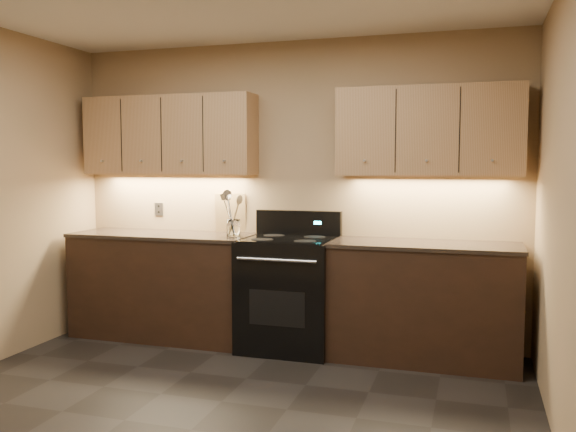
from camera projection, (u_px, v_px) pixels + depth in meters
The scene contains 15 objects.
floor at pixel (191, 430), 3.54m from camera, with size 4.00×4.00×0.00m, color black.
wall_back at pixel (291, 192), 5.34m from camera, with size 4.00×0.04×2.60m, color #A1825F.
wall_right at pixel (576, 216), 2.84m from camera, with size 0.04×4.00×2.60m, color #A1825F.
counter_left at pixel (164, 285), 5.44m from camera, with size 1.62×0.62×0.93m.
counter_right at pixel (424, 302), 4.77m from camera, with size 1.46×0.62×0.93m.
stove at pixel (289, 292), 5.08m from camera, with size 0.76×0.68×1.14m.
upper_cab_left at pixel (169, 135), 5.47m from camera, with size 1.60×0.30×0.70m, color #AA8355.
upper_cab_right at pixel (429, 131), 4.80m from camera, with size 1.44×0.30×0.70m, color #AA8355.
outlet_plate at pixel (159, 209), 5.73m from camera, with size 0.09×0.01×0.12m, color #B2B5BA.
utensil_crock at pixel (233, 228), 5.19m from camera, with size 0.14×0.14×0.14m.
cutting_board at pixel (231, 213), 5.49m from camera, with size 0.28×0.02×0.35m, color tan.
wooden_spoon at pixel (230, 214), 5.19m from camera, with size 0.06×0.06×0.34m, color tan, non-canonical shape.
black_turner at pixel (234, 213), 5.15m from camera, with size 0.08×0.08×0.37m, color black, non-canonical shape.
steel_spatula at pixel (235, 212), 5.17m from camera, with size 0.08×0.08×0.37m, color silver, non-canonical shape.
steel_skimmer at pixel (234, 213), 5.15m from camera, with size 0.09×0.09×0.37m, color silver, non-canonical shape.
Camera 1 is at (1.55, -3.10, 1.54)m, focal length 38.00 mm.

